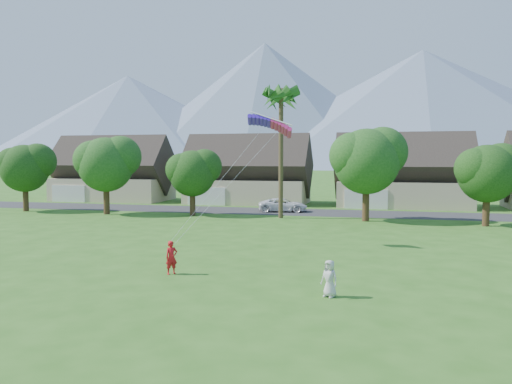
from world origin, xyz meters
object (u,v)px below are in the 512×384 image
(kite_flyer, at_px, (171,258))
(watcher, at_px, (329,279))
(parked_car, at_px, (283,205))
(parafoil_kite, at_px, (271,123))

(kite_flyer, relative_size, watcher, 1.08)
(kite_flyer, xyz_separation_m, parked_car, (0.23, 29.51, -0.11))
(kite_flyer, height_order, watcher, kite_flyer)
(parafoil_kite, bearing_deg, parked_car, 95.02)
(kite_flyer, bearing_deg, parafoil_kite, 27.22)
(watcher, distance_m, parked_car, 32.73)
(watcher, height_order, parafoil_kite, parafoil_kite)
(parked_car, xyz_separation_m, parafoil_kite, (2.88, -20.18, 7.36))
(kite_flyer, xyz_separation_m, watcher, (8.05, -2.27, -0.06))
(parked_car, bearing_deg, kite_flyer, 171.59)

